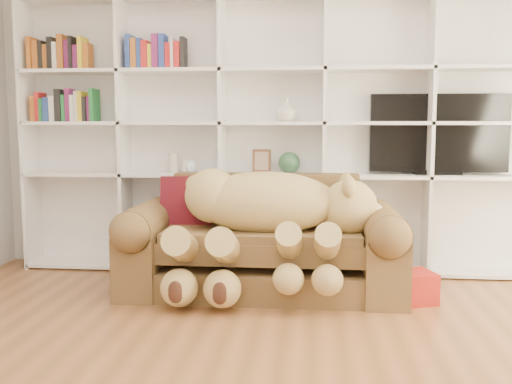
# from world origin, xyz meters

# --- Properties ---
(wall_back) EXTENTS (5.00, 0.02, 2.70)m
(wall_back) POSITION_xyz_m (0.00, 2.50, 1.35)
(wall_back) COLOR silver
(wall_back) RESTS_ON floor
(bookshelf) EXTENTS (4.43, 0.35, 2.40)m
(bookshelf) POSITION_xyz_m (-0.24, 2.36, 1.31)
(bookshelf) COLOR white
(bookshelf) RESTS_ON floor
(sofa) EXTENTS (2.12, 0.91, 0.89)m
(sofa) POSITION_xyz_m (-0.03, 1.69, 0.34)
(sofa) COLOR brown
(sofa) RESTS_ON floor
(teddy_bear) EXTENTS (1.59, 0.87, 0.92)m
(teddy_bear) POSITION_xyz_m (0.01, 1.51, 0.62)
(teddy_bear) COLOR tan
(teddy_bear) RESTS_ON sofa
(throw_pillow) EXTENTS (0.43, 0.26, 0.43)m
(throw_pillow) POSITION_xyz_m (-0.66, 1.84, 0.66)
(throw_pillow) COLOR #5B0F23
(throw_pillow) RESTS_ON sofa
(gift_box) EXTENTS (0.36, 0.34, 0.23)m
(gift_box) POSITION_xyz_m (1.08, 1.49, 0.11)
(gift_box) COLOR #B42218
(gift_box) RESTS_ON floor
(tv) EXTENTS (1.15, 0.18, 0.68)m
(tv) POSITION_xyz_m (1.41, 2.35, 1.20)
(tv) COLOR black
(tv) RESTS_ON bookshelf
(picture_frame) EXTENTS (0.16, 0.04, 0.20)m
(picture_frame) POSITION_xyz_m (-0.10, 2.30, 0.97)
(picture_frame) COLOR brown
(picture_frame) RESTS_ON bookshelf
(green_vase) EXTENTS (0.19, 0.19, 0.19)m
(green_vase) POSITION_xyz_m (0.14, 2.30, 0.96)
(green_vase) COLOR #2B5335
(green_vase) RESTS_ON bookshelf
(figurine_tall) EXTENTS (0.11, 0.11, 0.17)m
(figurine_tall) POSITION_xyz_m (-0.88, 2.30, 0.95)
(figurine_tall) COLOR beige
(figurine_tall) RESTS_ON bookshelf
(figurine_short) EXTENTS (0.08, 0.08, 0.12)m
(figurine_short) POSITION_xyz_m (-0.78, 2.30, 0.92)
(figurine_short) COLOR beige
(figurine_short) RESTS_ON bookshelf
(snow_globe) EXTENTS (0.11, 0.11, 0.11)m
(snow_globe) POSITION_xyz_m (-0.72, 2.30, 0.92)
(snow_globe) COLOR white
(snow_globe) RESTS_ON bookshelf
(shelf_vase) EXTENTS (0.25, 0.25, 0.20)m
(shelf_vase) POSITION_xyz_m (0.12, 2.30, 1.41)
(shelf_vase) COLOR silver
(shelf_vase) RESTS_ON bookshelf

